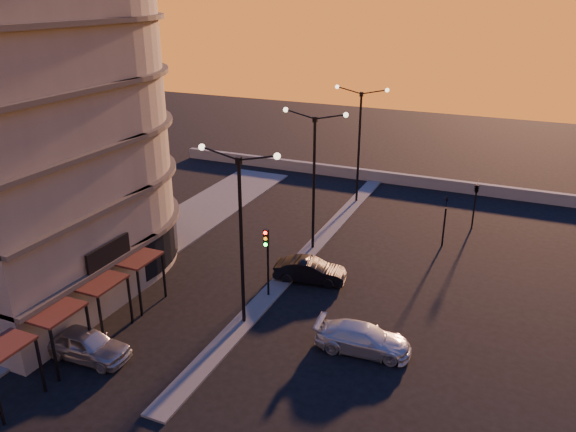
{
  "coord_description": "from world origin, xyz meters",
  "views": [
    {
      "loc": [
        12.36,
        -22.41,
        16.33
      ],
      "look_at": [
        -0.38,
        6.68,
        3.57
      ],
      "focal_mm": 35.0,
      "sensor_mm": 36.0,
      "label": 1
    }
  ],
  "objects_px": {
    "car_hatchback": "(87,344)",
    "streetlamp_mid": "(314,170)",
    "car_sedan": "(310,270)",
    "car_wagon": "(363,339)",
    "traffic_light_main": "(267,252)"
  },
  "relations": [
    {
      "from": "streetlamp_mid",
      "to": "car_wagon",
      "type": "distance_m",
      "value": 12.79
    },
    {
      "from": "streetlamp_mid",
      "to": "car_sedan",
      "type": "distance_m",
      "value": 6.69
    },
    {
      "from": "streetlamp_mid",
      "to": "car_sedan",
      "type": "xyz_separation_m",
      "value": [
        1.5,
        -4.32,
        -4.89
      ]
    },
    {
      "from": "car_hatchback",
      "to": "streetlamp_mid",
      "type": "bearing_deg",
      "value": -21.18
    },
    {
      "from": "streetlamp_mid",
      "to": "traffic_light_main",
      "type": "height_order",
      "value": "streetlamp_mid"
    },
    {
      "from": "car_hatchback",
      "to": "car_wagon",
      "type": "relative_size",
      "value": 0.93
    },
    {
      "from": "car_sedan",
      "to": "car_wagon",
      "type": "height_order",
      "value": "car_sedan"
    },
    {
      "from": "car_wagon",
      "to": "car_sedan",
      "type": "bearing_deg",
      "value": 36.91
    },
    {
      "from": "traffic_light_main",
      "to": "streetlamp_mid",
      "type": "bearing_deg",
      "value": 90.0
    },
    {
      "from": "traffic_light_main",
      "to": "car_hatchback",
      "type": "distance_m",
      "value": 10.37
    },
    {
      "from": "car_sedan",
      "to": "car_wagon",
      "type": "xyz_separation_m",
      "value": [
        4.97,
        -5.55,
        -0.03
      ]
    },
    {
      "from": "car_hatchback",
      "to": "car_sedan",
      "type": "xyz_separation_m",
      "value": [
        6.93,
        11.38,
        -0.04
      ]
    },
    {
      "from": "traffic_light_main",
      "to": "car_wagon",
      "type": "xyz_separation_m",
      "value": [
        6.47,
        -2.75,
        -2.21
      ]
    },
    {
      "from": "car_hatchback",
      "to": "car_sedan",
      "type": "relative_size",
      "value": 1.02
    },
    {
      "from": "streetlamp_mid",
      "to": "traffic_light_main",
      "type": "bearing_deg",
      "value": -90.0
    }
  ]
}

